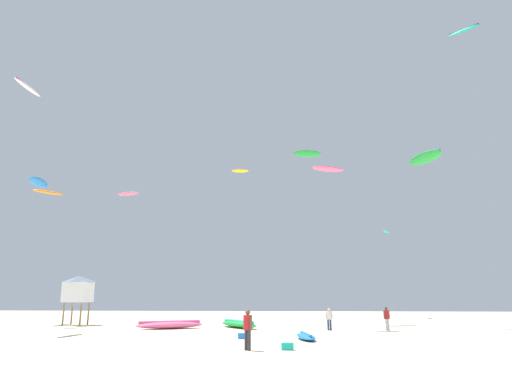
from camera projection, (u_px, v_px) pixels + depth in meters
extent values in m
plane|color=beige|center=(216.00, 368.00, 15.07)|extent=(120.00, 120.00, 0.00)
cylinder|color=#2D2D33|center=(249.00, 340.00, 20.08)|extent=(0.17, 0.17, 0.89)
cylinder|color=#2D2D33|center=(246.00, 340.00, 20.23)|extent=(0.17, 0.17, 0.89)
cylinder|color=#B21E23|center=(248.00, 323.00, 20.33)|extent=(0.41, 0.41, 0.66)
cylinder|color=brown|center=(251.00, 323.00, 20.15)|extent=(0.12, 0.12, 0.61)
cylinder|color=brown|center=(244.00, 323.00, 20.51)|extent=(0.12, 0.12, 0.61)
sphere|color=brown|center=(248.00, 312.00, 20.44)|extent=(0.24, 0.24, 0.24)
cylinder|color=silver|center=(386.00, 325.00, 31.70)|extent=(0.15, 0.15, 0.81)
cylinder|color=silver|center=(388.00, 325.00, 31.78)|extent=(0.15, 0.15, 0.81)
cylinder|color=#B21E23|center=(387.00, 315.00, 31.90)|extent=(0.37, 0.37, 0.61)
cylinder|color=brown|center=(384.00, 315.00, 31.81)|extent=(0.11, 0.11, 0.56)
cylinder|color=brown|center=(389.00, 315.00, 31.98)|extent=(0.11, 0.11, 0.56)
sphere|color=brown|center=(386.00, 309.00, 32.00)|extent=(0.22, 0.22, 0.22)
cylinder|color=navy|center=(328.00, 325.00, 32.02)|extent=(0.14, 0.14, 0.77)
cylinder|color=navy|center=(331.00, 325.00, 32.02)|extent=(0.14, 0.14, 0.77)
cylinder|color=silver|center=(329.00, 315.00, 32.18)|extent=(0.35, 0.35, 0.57)
cylinder|color=beige|center=(326.00, 316.00, 32.16)|extent=(0.10, 0.10, 0.53)
cylinder|color=beige|center=(332.00, 316.00, 32.18)|extent=(0.10, 0.10, 0.53)
sphere|color=beige|center=(329.00, 310.00, 32.27)|extent=(0.21, 0.21, 0.21)
ellipsoid|color=#E5598C|center=(170.00, 325.00, 33.45)|extent=(5.16, 3.71, 0.53)
cylinder|color=#E5598C|center=(170.00, 322.00, 33.51)|extent=(4.22, 2.46, 0.22)
ellipsoid|color=blue|center=(306.00, 337.00, 25.02)|extent=(1.38, 3.33, 0.38)
cylinder|color=blue|center=(306.00, 334.00, 25.05)|extent=(0.57, 2.96, 0.14)
ellipsoid|color=green|center=(238.00, 324.00, 34.47)|extent=(3.98, 4.93, 0.62)
cylinder|color=#19B29E|center=(238.00, 321.00, 34.52)|extent=(2.75, 3.92, 0.22)
cylinder|color=#8C704C|center=(88.00, 313.00, 38.78)|extent=(0.14, 0.14, 1.90)
cylinder|color=#8C704C|center=(81.00, 314.00, 37.32)|extent=(0.14, 0.14, 1.90)
cylinder|color=#8C704C|center=(72.00, 313.00, 38.88)|extent=(0.14, 0.14, 1.90)
cylinder|color=#8C704C|center=(63.00, 314.00, 37.43)|extent=(0.14, 0.14, 1.90)
cube|color=white|center=(78.00, 292.00, 38.51)|extent=(2.00, 2.00, 1.70)
pyramid|color=slate|center=(79.00, 279.00, 38.77)|extent=(2.30, 2.30, 0.55)
cube|color=blue|center=(243.00, 336.00, 25.64)|extent=(0.56, 0.36, 0.32)
cube|color=#19B29E|center=(288.00, 346.00, 20.26)|extent=(0.56, 0.36, 0.32)
ellipsoid|color=#E5598C|center=(128.00, 194.00, 41.51)|extent=(2.44, 1.33, 0.34)
ellipsoid|color=blue|center=(39.00, 182.00, 43.35)|extent=(1.28, 3.57, 0.89)
ellipsoid|color=green|center=(307.00, 154.00, 37.02)|extent=(2.50, 1.15, 0.61)
ellipsoid|color=orange|center=(48.00, 192.00, 38.86)|extent=(2.33, 2.56, 0.36)
ellipsoid|color=green|center=(425.00, 158.00, 37.30)|extent=(2.52, 3.93, 0.98)
cylinder|color=blue|center=(425.00, 156.00, 37.34)|extent=(1.58, 3.28, 0.17)
ellipsoid|color=#E5598C|center=(328.00, 169.00, 43.00)|extent=(3.52, 2.33, 0.54)
ellipsoid|color=#19B29E|center=(464.00, 30.00, 42.96)|extent=(2.87, 2.53, 0.73)
cylinder|color=#2D2D33|center=(464.00, 29.00, 42.99)|extent=(2.23, 1.82, 0.13)
ellipsoid|color=#19B29E|center=(386.00, 232.00, 53.15)|extent=(1.46, 2.45, 0.29)
cylinder|color=yellow|center=(386.00, 231.00, 53.18)|extent=(0.86, 2.07, 0.10)
ellipsoid|color=white|center=(28.00, 88.00, 35.41)|extent=(1.08, 3.27, 0.73)
cylinder|color=#E5598C|center=(28.00, 86.00, 35.44)|extent=(0.26, 2.98, 0.14)
ellipsoid|color=yellow|center=(240.00, 171.00, 59.13)|extent=(2.27, 0.84, 0.50)
cylinder|color=yellow|center=(240.00, 170.00, 59.15)|extent=(2.05, 0.28, 0.10)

